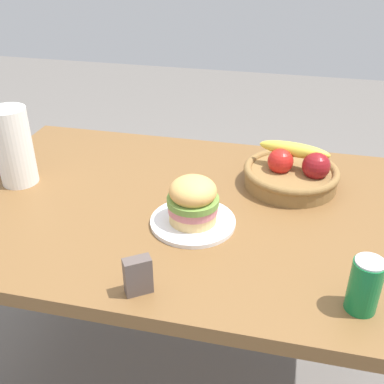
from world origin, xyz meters
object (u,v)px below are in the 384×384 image
Objects in this scene: plate at (193,222)px; fruit_basket at (292,172)px; sandwich at (193,200)px; paper_towel_roll at (14,147)px; napkin_holder at (138,276)px; soda_can at (365,285)px.

fruit_basket is (0.25, 0.27, 0.04)m from plate.
plate is 0.07m from sandwich.
paper_towel_roll is (-0.82, -0.17, 0.08)m from fruit_basket.
napkin_holder is (-0.06, -0.29, 0.04)m from plate.
fruit_basket reaches higher than napkin_holder.
soda_can is (0.41, -0.23, 0.06)m from plate.
paper_towel_roll is at bearing 161.36° from soda_can.
plate is at bearing 151.08° from soda_can.
plate is 0.48m from soda_can.
soda_can is 0.47m from napkin_holder.
paper_towel_roll is at bearing 169.65° from sandwich.
plate is 0.60m from paper_towel_roll.
paper_towel_roll is (-0.58, 0.11, 0.05)m from sandwich.
soda_can reaches higher than plate.
paper_towel_roll is (-0.58, 0.11, 0.11)m from plate.
plate is 0.79× the size of fruit_basket.
paper_towel_roll is 0.66m from napkin_holder.
sandwich is at bearing 69.44° from plate.
soda_can is at bearing -18.64° from paper_towel_roll.
plate is 2.56× the size of napkin_holder.
soda_can is 1.40× the size of napkin_holder.
napkin_holder is at bearing -101.11° from plate.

